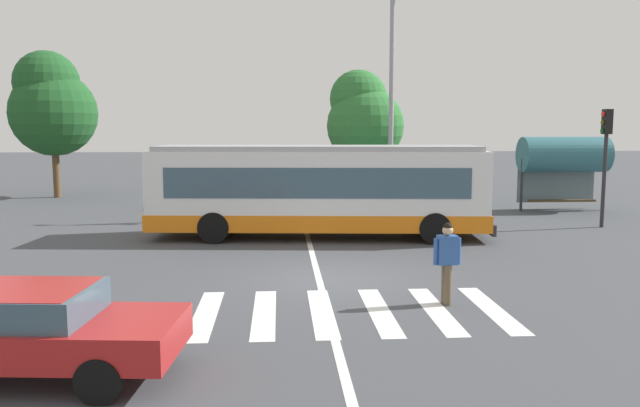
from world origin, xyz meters
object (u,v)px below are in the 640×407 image
object	(u,v)px
parked_car_champagne	(204,189)
parked_car_teal	(373,189)
pedestrian_crossing_street	(447,259)
twin_arm_street_lamp	(392,79)
parked_car_silver	(315,189)
parked_car_red	(258,188)
background_tree_right	(363,118)
foreground_sedan	(23,327)
traffic_light_far_corner	(606,148)
background_tree_left	(51,105)
city_transit_bus	(318,190)
bus_stop_shelter	(564,156)

from	to	relation	value
parked_car_champagne	parked_car_teal	world-z (taller)	same
pedestrian_crossing_street	twin_arm_street_lamp	bearing A→B (deg)	84.83
parked_car_silver	parked_car_champagne	bearing A→B (deg)	-179.55
parked_car_red	background_tree_right	world-z (taller)	background_tree_right
parked_car_silver	background_tree_right	xyz separation A→B (m)	(2.59, 2.51, 3.37)
foreground_sedan	parked_car_teal	xyz separation A→B (m)	(8.21, 20.32, 0.00)
pedestrian_crossing_street	parked_car_red	distance (m)	17.93
traffic_light_far_corner	background_tree_left	world-z (taller)	background_tree_left
parked_car_champagne	traffic_light_far_corner	distance (m)	17.22
parked_car_red	background_tree_left	distance (m)	12.05
city_transit_bus	parked_car_red	distance (m)	9.49
parked_car_teal	traffic_light_far_corner	size ratio (longest dim) A/B	1.06
foreground_sedan	parked_car_teal	size ratio (longest dim) A/B	1.02
foreground_sedan	parked_car_red	distance (m)	20.94
pedestrian_crossing_street	parked_car_champagne	world-z (taller)	pedestrian_crossing_street
pedestrian_crossing_street	parked_car_silver	world-z (taller)	pedestrian_crossing_street
bus_stop_shelter	city_transit_bus	bearing A→B (deg)	-151.62
parked_car_champagne	parked_car_teal	distance (m)	8.00
city_transit_bus	background_tree_right	world-z (taller)	background_tree_right
parked_car_red	traffic_light_far_corner	world-z (taller)	traffic_light_far_corner
foreground_sedan	traffic_light_far_corner	world-z (taller)	traffic_light_far_corner
bus_stop_shelter	traffic_light_far_corner	bearing A→B (deg)	-97.16
bus_stop_shelter	twin_arm_street_lamp	world-z (taller)	twin_arm_street_lamp
parked_car_red	traffic_light_far_corner	xyz separation A→B (m)	(12.88, -7.73, 2.15)
parked_car_champagne	background_tree_right	xyz separation A→B (m)	(7.85, 2.55, 3.37)
pedestrian_crossing_street	bus_stop_shelter	size ratio (longest dim) A/B	0.45
background_tree_right	traffic_light_far_corner	bearing A→B (deg)	-52.82
foreground_sedan	background_tree_left	world-z (taller)	background_tree_left
parked_car_red	parked_car_silver	world-z (taller)	same
traffic_light_far_corner	background_tree_left	size ratio (longest dim) A/B	0.57
parked_car_red	background_tree_right	size ratio (longest dim) A/B	0.70
pedestrian_crossing_street	background_tree_left	size ratio (longest dim) A/B	0.23
city_transit_bus	parked_car_silver	xyz separation A→B (m)	(0.43, 8.88, -0.82)
foreground_sedan	parked_car_silver	size ratio (longest dim) A/B	1.03
bus_stop_shelter	foreground_sedan	bearing A→B (deg)	-132.58
city_transit_bus	bus_stop_shelter	distance (m)	12.69
parked_car_red	parked_car_silver	xyz separation A→B (m)	(2.74, -0.29, 0.00)
foreground_sedan	twin_arm_street_lamp	size ratio (longest dim) A/B	0.50
city_transit_bus	background_tree_left	xyz separation A→B (m)	(-13.01, 12.95, 3.24)
parked_car_silver	bus_stop_shelter	distance (m)	11.21
parked_car_champagne	parked_car_red	distance (m)	2.54
twin_arm_street_lamp	pedestrian_crossing_street	bearing A→B (deg)	-95.17
foreground_sedan	parked_car_silver	xyz separation A→B (m)	(5.47, 20.47, 0.00)
city_transit_bus	parked_car_teal	distance (m)	9.32
parked_car_red	twin_arm_street_lamp	bearing A→B (deg)	-33.28
parked_car_teal	parked_car_champagne	bearing A→B (deg)	179.21
city_transit_bus	traffic_light_far_corner	distance (m)	10.75
parked_car_teal	bus_stop_shelter	world-z (taller)	bus_stop_shelter
parked_car_champagne	bus_stop_shelter	bearing A→B (deg)	-10.02
twin_arm_street_lamp	parked_car_silver	bearing A→B (deg)	130.65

